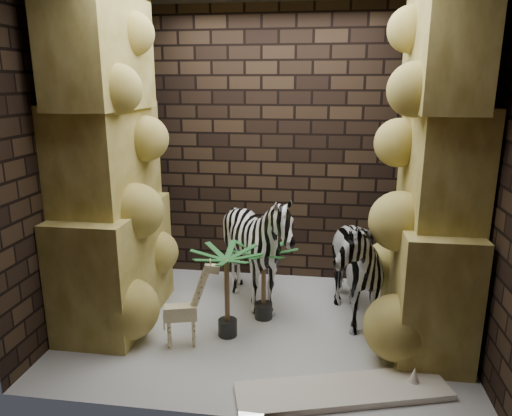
% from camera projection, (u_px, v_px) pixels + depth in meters
% --- Properties ---
extents(floor, '(3.50, 3.50, 0.00)m').
position_uv_depth(floor, '(262.00, 327.00, 4.41)').
color(floor, silver).
rests_on(floor, ground).
extents(wall_back, '(3.50, 0.00, 3.50)m').
position_uv_depth(wall_back, '(277.00, 148.00, 5.22)').
color(wall_back, black).
rests_on(wall_back, ground).
extents(wall_front, '(3.50, 0.00, 3.50)m').
position_uv_depth(wall_front, '(236.00, 204.00, 2.83)').
color(wall_front, black).
rests_on(wall_front, ground).
extents(wall_left, '(0.00, 3.00, 3.00)m').
position_uv_depth(wall_left, '(70.00, 163.00, 4.27)').
color(wall_left, black).
rests_on(wall_left, ground).
extents(wall_right, '(0.00, 3.00, 3.00)m').
position_uv_depth(wall_right, '(480.00, 173.00, 3.79)').
color(wall_right, black).
rests_on(wall_right, ground).
extents(rock_pillar_left, '(0.68, 1.30, 3.00)m').
position_uv_depth(rock_pillar_left, '(107.00, 164.00, 4.22)').
color(rock_pillar_left, '#DDCD72').
rests_on(rock_pillar_left, floor).
extents(rock_pillar_right, '(0.58, 1.25, 3.00)m').
position_uv_depth(rock_pillar_right, '(437.00, 172.00, 3.83)').
color(rock_pillar_right, '#DDCD72').
rests_on(rock_pillar_right, floor).
extents(zebra_right, '(0.87, 1.23, 1.31)m').
position_uv_depth(zebra_right, '(346.00, 255.00, 4.39)').
color(zebra_right, white).
rests_on(zebra_right, floor).
extents(zebra_left, '(1.20, 1.40, 1.13)m').
position_uv_depth(zebra_left, '(257.00, 255.00, 4.65)').
color(zebra_left, white).
rests_on(zebra_left, floor).
extents(giraffe_toy, '(0.43, 0.24, 0.80)m').
position_uv_depth(giraffe_toy, '(180.00, 303.00, 3.99)').
color(giraffe_toy, beige).
rests_on(giraffe_toy, floor).
extents(palm_front, '(0.36, 0.36, 0.75)m').
position_uv_depth(palm_front, '(264.00, 282.00, 4.49)').
color(palm_front, '#134912').
rests_on(palm_front, floor).
extents(palm_back, '(0.36, 0.36, 0.82)m').
position_uv_depth(palm_back, '(227.00, 293.00, 4.16)').
color(palm_back, '#134912').
rests_on(palm_back, floor).
extents(surfboard, '(1.60, 0.80, 0.05)m').
position_uv_depth(surfboard, '(343.00, 391.00, 3.45)').
color(surfboard, white).
rests_on(surfboard, floor).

